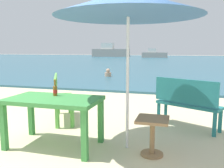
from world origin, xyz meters
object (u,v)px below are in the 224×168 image
object	(u,v)px
beer_bottle_amber	(55,90)
patio_umbrella	(128,4)
picnic_table_green	(54,105)
boat_fishing_trawler	(110,52)
side_table_wood	(152,131)
bench_teal_center	(187,101)
boat_barge	(154,54)
swimmer_person	(108,73)
bench_green_left	(61,95)

from	to	relation	value
beer_bottle_amber	patio_umbrella	bearing A→B (deg)	3.94
picnic_table_green	boat_fishing_trawler	bearing A→B (deg)	105.10
patio_umbrella	side_table_wood	distance (m)	1.81
bench_teal_center	boat_barge	size ratio (longest dim) A/B	0.29
boat_barge	bench_teal_center	bearing A→B (deg)	-83.12
boat_fishing_trawler	picnic_table_green	bearing A→B (deg)	-74.90
beer_bottle_amber	boat_fishing_trawler	size ratio (longest dim) A/B	0.04
patio_umbrella	boat_barge	world-z (taller)	patio_umbrella
bench_teal_center	swimmer_person	distance (m)	8.33
bench_teal_center	beer_bottle_amber	bearing A→B (deg)	-148.21
patio_umbrella	bench_teal_center	distance (m)	2.15
bench_green_left	side_table_wood	bearing A→B (deg)	-30.36
beer_bottle_amber	patio_umbrella	size ratio (longest dim) A/B	0.12
picnic_table_green	patio_umbrella	xyz separation A→B (m)	(1.09, 0.24, 1.47)
picnic_table_green	patio_umbrella	bearing A→B (deg)	12.24
swimmer_person	boat_barge	world-z (taller)	boat_barge
bench_green_left	picnic_table_green	bearing A→B (deg)	-66.28
bench_green_left	boat_barge	distance (m)	37.61
patio_umbrella	bench_teal_center	world-z (taller)	patio_umbrella
picnic_table_green	boat_barge	bearing A→B (deg)	93.75
beer_bottle_amber	boat_barge	world-z (taller)	boat_barge
side_table_wood	bench_green_left	bearing A→B (deg)	149.64
side_table_wood	swimmer_person	size ratio (longest dim) A/B	1.32
patio_umbrella	swimmer_person	distance (m)	9.27
patio_umbrella	picnic_table_green	bearing A→B (deg)	-167.76
beer_bottle_amber	swimmer_person	bearing A→B (deg)	101.40
picnic_table_green	bench_teal_center	size ratio (longest dim) A/B	1.13
bench_green_left	patio_umbrella	bearing A→B (deg)	-32.27
picnic_table_green	bench_green_left	world-z (taller)	bench_green_left
swimmer_person	boat_fishing_trawler	bearing A→B (deg)	106.04
picnic_table_green	bench_green_left	size ratio (longest dim) A/B	1.14
bench_green_left	swimmer_person	size ratio (longest dim) A/B	3.00
picnic_table_green	beer_bottle_amber	xyz separation A→B (m)	(-0.05, 0.16, 0.20)
bench_teal_center	boat_barge	world-z (taller)	boat_barge
swimmer_person	boat_barge	xyz separation A→B (m)	(-0.74, 30.00, 0.40)
swimmer_person	boat_fishing_trawler	size ratio (longest dim) A/B	0.06
patio_umbrella	boat_barge	xyz separation A→B (m)	(-3.64, 38.60, -1.48)
bench_green_left	boat_barge	xyz separation A→B (m)	(-1.98, 37.56, 0.10)
patio_umbrella	boat_barge	size ratio (longest dim) A/B	0.54
side_table_wood	boat_barge	world-z (taller)	boat_barge
beer_bottle_amber	side_table_wood	world-z (taller)	beer_bottle_amber
bench_teal_center	bench_green_left	distance (m)	2.54
patio_umbrella	side_table_wood	size ratio (longest dim) A/B	4.26
boat_fishing_trawler	swimmer_person	bearing A→B (deg)	-73.96
bench_teal_center	boat_barge	xyz separation A→B (m)	(-4.52, 37.43, 0.10)
patio_umbrella	boat_fishing_trawler	distance (m)	43.38
boat_fishing_trawler	side_table_wood	bearing A→B (deg)	-72.99
picnic_table_green	bench_teal_center	bearing A→B (deg)	35.64
picnic_table_green	beer_bottle_amber	world-z (taller)	beer_bottle_amber
picnic_table_green	boat_barge	xyz separation A→B (m)	(-2.55, 38.84, -0.01)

